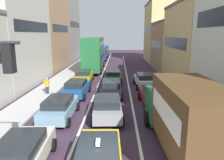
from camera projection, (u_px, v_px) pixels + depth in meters
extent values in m
cube|color=#B6B6B6|center=(62.00, 78.00, 27.30)|extent=(2.60, 64.00, 0.14)
cube|color=silver|center=(101.00, 79.00, 27.16)|extent=(0.16, 60.00, 0.01)
cube|color=silver|center=(127.00, 79.00, 27.05)|extent=(0.16, 60.00, 0.01)
cube|color=#B2ADA3|center=(2.00, 32.00, 22.83)|extent=(7.00, 10.90, 11.60)
cube|color=black|center=(34.00, 27.00, 22.60)|extent=(0.02, 8.80, 1.10)
cube|color=#9E7556|center=(39.00, 32.00, 33.55)|extent=(7.00, 10.90, 11.75)
cube|color=black|center=(61.00, 28.00, 33.32)|extent=(0.02, 8.80, 1.10)
cube|color=gray|center=(58.00, 28.00, 44.10)|extent=(7.00, 10.90, 13.60)
cube|color=black|center=(75.00, 25.00, 43.84)|extent=(0.02, 8.80, 1.10)
cube|color=tan|center=(164.00, 33.00, 43.64)|extent=(7.00, 10.90, 11.53)
cube|color=black|center=(147.00, 30.00, 43.62)|extent=(0.02, 8.80, 1.10)
cube|color=#66605B|center=(166.00, 3.00, 42.37)|extent=(7.20, 10.90, 0.30)
cube|color=#9E7556|center=(178.00, 47.00, 33.35)|extent=(7.00, 10.90, 7.21)
cube|color=black|center=(156.00, 45.00, 33.39)|extent=(0.02, 8.80, 1.10)
cube|color=#66605B|center=(180.00, 22.00, 32.55)|extent=(7.20, 10.90, 0.30)
cube|color=tan|center=(207.00, 47.00, 22.47)|extent=(7.00, 10.90, 8.58)
cube|color=black|center=(173.00, 43.00, 22.49)|extent=(0.02, 8.80, 1.10)
cube|color=#66605B|center=(211.00, 3.00, 21.52)|extent=(7.20, 10.90, 0.30)
cube|color=black|center=(9.00, 59.00, 6.06)|extent=(0.28, 0.28, 0.84)
sphere|color=red|center=(11.00, 49.00, 6.15)|extent=(0.18, 0.18, 0.18)
sphere|color=#F2A519|center=(11.00, 58.00, 6.20)|extent=(0.18, 0.18, 0.18)
sphere|color=green|center=(12.00, 67.00, 6.26)|extent=(0.18, 0.18, 0.18)
cube|color=#1E5933|center=(168.00, 105.00, 12.88)|extent=(2.48, 2.48, 1.90)
cube|color=black|center=(163.00, 93.00, 13.98)|extent=(2.02, 0.10, 0.70)
cube|color=#51381E|center=(192.00, 117.00, 9.04)|extent=(2.59, 5.52, 2.80)
cube|color=white|center=(164.00, 111.00, 8.98)|extent=(0.18, 4.48, 0.90)
cylinder|color=black|center=(147.00, 119.00, 13.15)|extent=(0.33, 0.97, 0.96)
cylinder|color=black|center=(186.00, 119.00, 13.16)|extent=(0.33, 0.97, 0.96)
cube|color=#1E2328|center=(98.00, 151.00, 8.16)|extent=(1.69, 2.48, 0.52)
cube|color=#F2EACC|center=(98.00, 142.00, 8.08)|extent=(0.18, 0.45, 0.12)
cylinder|color=black|center=(81.00, 150.00, 9.96)|extent=(0.25, 0.65, 0.64)
cylinder|color=black|center=(120.00, 149.00, 9.99)|extent=(0.25, 0.65, 0.64)
cube|color=beige|center=(22.00, 156.00, 8.84)|extent=(2.07, 4.41, 0.70)
cube|color=#1E2328|center=(19.00, 146.00, 8.52)|extent=(1.74, 2.51, 0.52)
cylinder|color=black|center=(15.00, 146.00, 10.31)|extent=(0.26, 0.65, 0.64)
cylinder|color=black|center=(53.00, 145.00, 10.37)|extent=(0.26, 0.65, 0.64)
cube|color=gray|center=(107.00, 108.00, 14.48)|extent=(2.05, 4.40, 0.70)
cube|color=#1E2328|center=(107.00, 101.00, 14.17)|extent=(1.72, 2.50, 0.52)
cylinder|color=black|center=(95.00, 106.00, 15.96)|extent=(0.26, 0.65, 0.64)
cylinder|color=black|center=(120.00, 106.00, 16.01)|extent=(0.26, 0.65, 0.64)
cylinder|color=black|center=(93.00, 122.00, 13.10)|extent=(0.26, 0.65, 0.64)
cylinder|color=black|center=(122.00, 121.00, 13.15)|extent=(0.26, 0.65, 0.64)
cube|color=#759EB7|center=(60.00, 109.00, 14.36)|extent=(1.81, 4.30, 0.70)
cube|color=#1E2328|center=(58.00, 102.00, 14.04)|extent=(1.59, 2.41, 0.52)
cylinder|color=black|center=(53.00, 106.00, 15.89)|extent=(0.22, 0.64, 0.64)
cylinder|color=black|center=(77.00, 107.00, 15.83)|extent=(0.22, 0.64, 0.64)
cylinder|color=black|center=(39.00, 122.00, 13.04)|extent=(0.22, 0.64, 0.64)
cylinder|color=black|center=(68.00, 123.00, 12.97)|extent=(0.22, 0.64, 0.64)
cube|color=black|center=(111.00, 89.00, 19.67)|extent=(1.88, 4.33, 0.70)
cube|color=#1E2328|center=(111.00, 83.00, 19.35)|extent=(1.63, 2.44, 0.52)
cylinder|color=black|center=(102.00, 88.00, 21.18)|extent=(0.23, 0.64, 0.64)
cylinder|color=black|center=(121.00, 88.00, 21.16)|extent=(0.23, 0.64, 0.64)
cylinder|color=black|center=(100.00, 97.00, 18.33)|extent=(0.23, 0.64, 0.64)
cylinder|color=black|center=(122.00, 97.00, 18.30)|extent=(0.23, 0.64, 0.64)
cube|color=#194C8C|center=(77.00, 89.00, 19.53)|extent=(1.93, 4.35, 0.70)
cube|color=#1E2328|center=(76.00, 84.00, 19.22)|extent=(1.66, 2.45, 0.52)
cylinder|color=black|center=(71.00, 88.00, 21.09)|extent=(0.24, 0.65, 0.64)
cylinder|color=black|center=(90.00, 89.00, 20.98)|extent=(0.24, 0.65, 0.64)
cylinder|color=black|center=(63.00, 97.00, 18.24)|extent=(0.24, 0.65, 0.64)
cylinder|color=black|center=(84.00, 97.00, 18.13)|extent=(0.24, 0.65, 0.64)
cube|color=#19592D|center=(113.00, 77.00, 24.83)|extent=(1.87, 4.33, 0.70)
cube|color=#1E2328|center=(113.00, 73.00, 24.52)|extent=(1.62, 2.43, 0.52)
cylinder|color=black|center=(106.00, 78.00, 26.35)|extent=(0.23, 0.64, 0.64)
cylinder|color=black|center=(121.00, 78.00, 26.32)|extent=(0.23, 0.64, 0.64)
cylinder|color=black|center=(105.00, 83.00, 23.49)|extent=(0.23, 0.64, 0.64)
cylinder|color=black|center=(121.00, 83.00, 23.46)|extent=(0.23, 0.64, 0.64)
cube|color=#B29319|center=(84.00, 77.00, 25.01)|extent=(1.93, 4.35, 0.70)
cube|color=#1E2328|center=(84.00, 73.00, 24.69)|extent=(1.65, 2.45, 0.52)
cylinder|color=black|center=(78.00, 77.00, 26.51)|extent=(0.24, 0.65, 0.64)
cylinder|color=black|center=(93.00, 77.00, 26.51)|extent=(0.24, 0.65, 0.64)
cylinder|color=black|center=(74.00, 83.00, 23.66)|extent=(0.24, 0.65, 0.64)
cylinder|color=black|center=(90.00, 83.00, 23.65)|extent=(0.24, 0.65, 0.64)
cube|color=#A51E1E|center=(154.00, 97.00, 16.97)|extent=(2.05, 4.40, 0.70)
cube|color=#1E2328|center=(155.00, 91.00, 16.66)|extent=(1.72, 2.50, 0.52)
cylinder|color=black|center=(140.00, 96.00, 18.45)|extent=(0.26, 0.65, 0.64)
cylinder|color=black|center=(161.00, 96.00, 18.50)|extent=(0.26, 0.65, 0.64)
cylinder|color=black|center=(146.00, 108.00, 15.60)|extent=(0.26, 0.65, 0.64)
cylinder|color=black|center=(171.00, 108.00, 15.64)|extent=(0.26, 0.65, 0.64)
cube|color=silver|center=(145.00, 81.00, 22.80)|extent=(1.99, 4.37, 0.70)
cube|color=#1E2328|center=(145.00, 76.00, 22.49)|extent=(1.69, 2.47, 0.52)
cylinder|color=black|center=(134.00, 81.00, 24.29)|extent=(0.25, 0.65, 0.64)
cylinder|color=black|center=(150.00, 81.00, 24.31)|extent=(0.25, 0.65, 0.64)
cylinder|color=black|center=(138.00, 88.00, 21.44)|extent=(0.25, 0.65, 0.64)
cylinder|color=black|center=(156.00, 88.00, 21.46)|extent=(0.25, 0.65, 0.64)
cube|color=#1E6033|center=(94.00, 60.00, 32.90)|extent=(2.67, 10.54, 2.40)
cube|color=black|center=(94.00, 57.00, 32.83)|extent=(2.69, 9.91, 0.70)
cube|color=#1E6033|center=(94.00, 45.00, 32.42)|extent=(2.67, 10.54, 2.16)
cube|color=black|center=(94.00, 43.00, 32.37)|extent=(2.69, 9.91, 0.64)
cylinder|color=black|center=(89.00, 64.00, 36.87)|extent=(0.32, 1.00, 1.00)
cylinder|color=black|center=(103.00, 64.00, 36.83)|extent=(0.32, 1.00, 1.00)
cylinder|color=black|center=(83.00, 71.00, 30.10)|extent=(0.32, 1.00, 1.00)
cylinder|color=black|center=(101.00, 71.00, 30.06)|extent=(0.32, 1.00, 1.00)
cube|color=navy|center=(101.00, 52.00, 46.71)|extent=(2.71, 10.55, 2.40)
cube|color=black|center=(101.00, 50.00, 46.63)|extent=(2.73, 9.92, 0.70)
cylinder|color=black|center=(98.00, 56.00, 50.72)|extent=(0.32, 1.01, 1.00)
cylinder|color=black|center=(108.00, 56.00, 50.59)|extent=(0.32, 1.01, 1.00)
cylinder|color=black|center=(94.00, 59.00, 43.95)|extent=(0.32, 1.01, 1.00)
cylinder|color=black|center=(106.00, 59.00, 43.83)|extent=(0.32, 1.01, 1.00)
cylinder|color=#262D47|center=(46.00, 91.00, 19.86)|extent=(0.16, 0.16, 0.82)
cylinder|color=#262D47|center=(48.00, 91.00, 19.94)|extent=(0.16, 0.16, 0.82)
cylinder|color=gold|center=(47.00, 83.00, 19.75)|extent=(0.34, 0.34, 0.60)
sphere|color=tan|center=(47.00, 79.00, 19.66)|extent=(0.24, 0.24, 0.24)
cylinder|color=gold|center=(44.00, 83.00, 19.64)|extent=(0.10, 0.10, 0.55)
cylinder|color=gold|center=(49.00, 83.00, 19.84)|extent=(0.10, 0.10, 0.55)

